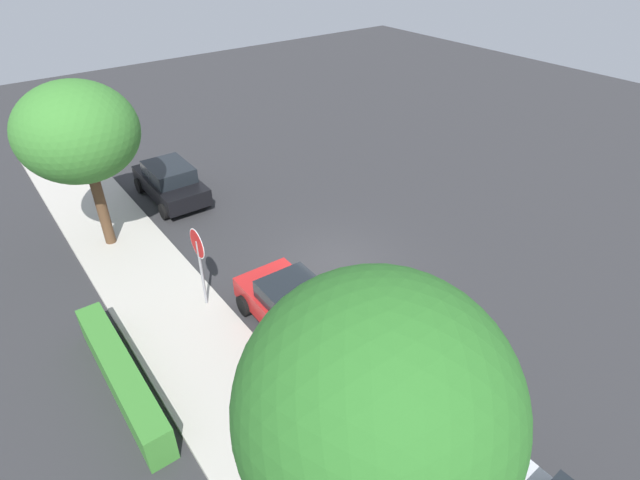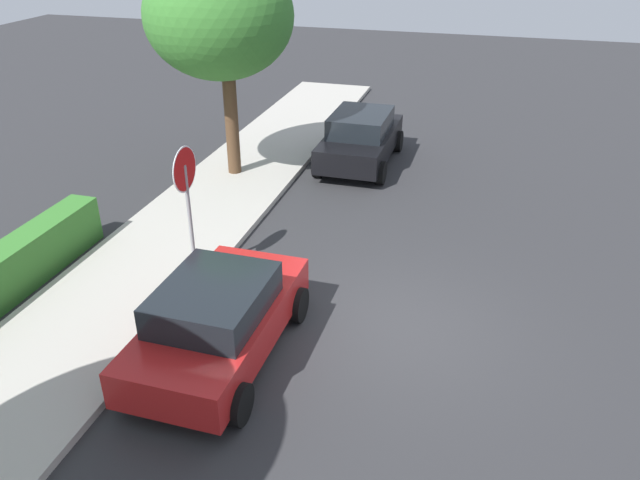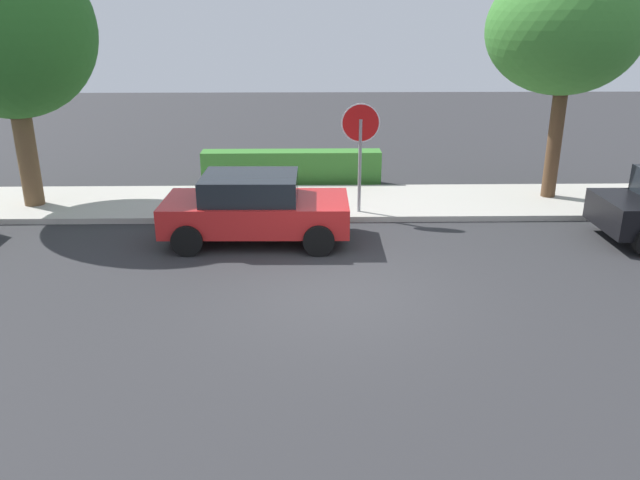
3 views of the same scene
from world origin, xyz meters
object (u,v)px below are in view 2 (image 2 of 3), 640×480
Objects in this scene: parked_car_red at (218,319)px; stop_sign at (187,187)px; street_tree_near_corner at (219,17)px; parked_car_black at (361,138)px.

stop_sign is at bearing 34.57° from parked_car_red.
stop_sign is 0.47× the size of street_tree_near_corner.
parked_car_black reaches higher than parked_car_red.
street_tree_near_corner is at bearing 22.06° from parked_car_red.
parked_car_black is (9.32, -0.27, 0.04)m from parked_car_red.
stop_sign is 0.69× the size of parked_car_red.
street_tree_near_corner is at bearing 15.14° from stop_sign.
stop_sign reaches higher than parked_car_black.
parked_car_black is at bearing -1.64° from parked_car_red.
parked_car_black is (6.96, -1.89, -1.11)m from stop_sign.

